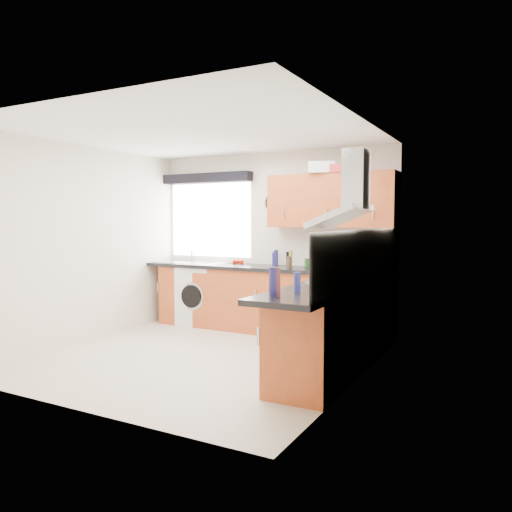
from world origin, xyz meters
The scene contains 36 objects.
ground_plane centered at (0.00, 0.00, 0.00)m, with size 3.60×3.60×0.00m, color beige.
ceiling centered at (0.00, 0.00, 2.50)m, with size 3.60×3.60×0.02m, color white.
wall_back centered at (0.00, 1.80, 1.25)m, with size 3.60×0.02×2.50m, color silver.
wall_front centered at (0.00, -1.80, 1.25)m, with size 3.60×0.02×2.50m, color silver.
wall_left centered at (-1.80, 0.00, 1.25)m, with size 0.02×3.60×2.50m, color silver.
wall_right centered at (1.80, 0.00, 1.25)m, with size 0.02×3.60×2.50m, color silver.
window centered at (-1.05, 1.79, 1.55)m, with size 1.40×0.02×1.10m, color silver.
window_blind centered at (-1.05, 1.70, 2.18)m, with size 1.50×0.18×0.14m, color black.
splashback centered at (1.79, 0.30, 1.18)m, with size 0.01×3.00×0.54m, color white.
base_cab_back centered at (-0.10, 1.51, 0.43)m, with size 3.00×0.58×0.86m, color #973D19.
base_cab_corner centered at (1.50, 1.50, 0.43)m, with size 0.60×0.60×0.86m, color #973D19.
base_cab_right centered at (1.51, 0.15, 0.43)m, with size 0.58×2.10×0.86m, color #973D19.
worktop_back centered at (0.00, 1.50, 0.89)m, with size 3.60×0.62×0.05m, color black.
worktop_right centered at (1.50, 0.00, 0.89)m, with size 0.62×2.42×0.05m, color black.
sink centered at (-1.33, 1.50, 0.95)m, with size 0.84×0.46×0.10m, color #A9AEB1, non-canonical shape.
oven centered at (1.50, 0.30, 0.42)m, with size 0.56×0.58×0.85m, color black.
hob_plate centered at (1.50, 0.30, 0.92)m, with size 0.52×0.52×0.01m, color #A9AEB1.
extractor_hood centered at (1.60, 0.30, 1.77)m, with size 0.52×0.78×0.66m, color #A9AEB1, non-canonical shape.
upper_cabinets centered at (0.95, 1.62, 1.80)m, with size 1.70×0.35×0.70m, color #973D19.
washing_machine centered at (-1.00, 1.52, 0.46)m, with size 0.62×0.60×0.91m, color silver.
wall_clock centered at (0.05, 1.76, 1.80)m, with size 0.29×0.29×0.04m, color black.
casserole centered at (0.86, 1.52, 2.22)m, with size 0.34×0.25×0.14m, color silver.
storage_box centered at (1.08, 1.52, 2.20)m, with size 0.22×0.18×0.10m, color #B82B27.
utensil_pot centered at (0.91, 1.70, 0.99)m, with size 0.11×0.11×0.15m, color gray.
kitchen_roll centered at (1.62, 1.05, 1.04)m, with size 0.12×0.12×0.26m, color silver.
tomato_cluster centered at (-0.47, 1.65, 0.94)m, with size 0.15×0.15×0.07m, color red, non-canonical shape.
jar_0 centered at (0.44, 1.49, 1.02)m, with size 0.05×0.05×0.23m, color olive.
jar_1 centered at (0.75, 1.52, 1.03)m, with size 0.06×0.06×0.25m, color #403223.
jar_2 centered at (0.45, 1.35, 1.02)m, with size 0.04×0.04×0.22m, color black.
jar_3 centered at (0.60, 1.66, 0.97)m, with size 0.07×0.07×0.12m, color #214A1A.
jar_4 centered at (0.12, 1.68, 1.02)m, with size 0.06×0.06×0.22m, color #221854.
jar_5 centered at (0.46, 1.37, 0.99)m, with size 0.07×0.07×0.16m, color #3C2E21.
jar_6 centered at (0.09, 1.67, 1.00)m, with size 0.04×0.04×0.19m, color navy.
bottle_0 centered at (1.36, -0.93, 1.03)m, with size 0.07×0.07×0.25m, color #1A174E.
bottle_1 centered at (1.43, -0.57, 1.00)m, with size 0.06×0.06×0.17m, color navy.
bottle_2 centered at (1.39, -0.91, 1.03)m, with size 0.06×0.06×0.24m, color #561E22.
Camera 1 is at (3.17, -4.60, 1.53)m, focal length 35.00 mm.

